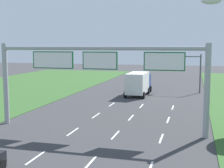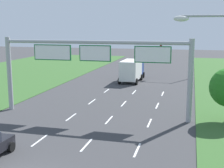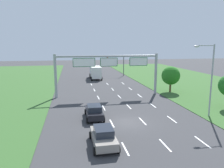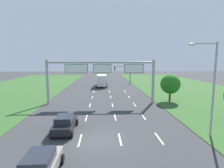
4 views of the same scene
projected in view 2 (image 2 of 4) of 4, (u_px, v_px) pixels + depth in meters
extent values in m
cube|color=white|center=(40.00, 140.00, 22.05)|extent=(0.14, 2.40, 0.01)
cube|color=white|center=(71.00, 117.00, 27.77)|extent=(0.14, 2.40, 0.01)
cube|color=white|center=(92.00, 102.00, 33.48)|extent=(0.14, 2.40, 0.01)
cube|color=white|center=(107.00, 91.00, 39.20)|extent=(0.14, 2.40, 0.01)
cube|color=white|center=(86.00, 145.00, 21.20)|extent=(0.14, 2.40, 0.01)
cube|color=white|center=(109.00, 120.00, 26.91)|extent=(0.14, 2.40, 0.01)
cube|color=white|center=(124.00, 104.00, 32.63)|extent=(0.14, 2.40, 0.01)
cube|color=white|center=(134.00, 92.00, 38.35)|extent=(0.14, 2.40, 0.01)
cube|color=white|center=(137.00, 150.00, 20.34)|extent=(0.14, 2.40, 0.01)
cube|color=white|center=(149.00, 123.00, 26.06)|extent=(0.14, 2.40, 0.01)
cube|color=white|center=(157.00, 106.00, 31.78)|extent=(0.14, 2.40, 0.01)
cube|color=white|center=(163.00, 94.00, 37.49)|extent=(0.14, 2.40, 0.01)
cylinder|color=black|center=(11.00, 147.00, 19.99)|extent=(0.22, 0.64, 0.64)
cube|color=navy|center=(136.00, 68.00, 48.70)|extent=(2.23, 2.13, 2.20)
cube|color=silver|center=(131.00, 70.00, 45.06)|extent=(2.44, 5.22, 2.71)
cylinder|color=black|center=(129.00, 74.00, 49.67)|extent=(0.29, 0.90, 0.90)
cylinder|color=black|center=(143.00, 75.00, 49.08)|extent=(0.29, 0.90, 0.90)
cylinder|color=black|center=(126.00, 77.00, 47.50)|extent=(0.29, 0.90, 0.90)
cylinder|color=black|center=(141.00, 77.00, 46.88)|extent=(0.29, 0.90, 0.90)
cylinder|color=black|center=(119.00, 81.00, 43.73)|extent=(0.29, 0.90, 0.90)
cylinder|color=black|center=(136.00, 82.00, 43.10)|extent=(0.29, 0.90, 0.90)
cylinder|color=#9EA0A5|center=(9.00, 74.00, 29.79)|extent=(0.44, 0.44, 7.00)
cylinder|color=#9EA0A5|center=(190.00, 81.00, 25.69)|extent=(0.44, 0.44, 7.00)
cylinder|color=#9EA0A5|center=(93.00, 42.00, 27.18)|extent=(16.80, 0.32, 0.32)
cube|color=#0C5B28|center=(53.00, 52.00, 28.29)|extent=(3.58, 0.12, 1.41)
cube|color=white|center=(52.00, 52.00, 28.23)|extent=(3.42, 0.01, 1.25)
cube|color=#0C5B28|center=(95.00, 53.00, 27.31)|extent=(2.87, 0.12, 1.41)
cube|color=white|center=(95.00, 53.00, 27.24)|extent=(2.71, 0.01, 1.25)
cube|color=#0C5B28|center=(153.00, 55.00, 26.07)|extent=(3.09, 0.12, 1.41)
cube|color=white|center=(153.00, 55.00, 26.01)|extent=(2.93, 0.01, 1.25)
cylinder|color=#47494F|center=(190.00, 61.00, 47.59)|extent=(0.20, 0.20, 5.60)
cylinder|color=#47494F|center=(176.00, 45.00, 47.69)|extent=(4.50, 0.14, 0.14)
cube|color=black|center=(161.00, 49.00, 48.36)|extent=(0.32, 0.36, 1.10)
sphere|color=red|center=(161.00, 46.00, 48.10)|extent=(0.22, 0.22, 0.22)
sphere|color=orange|center=(161.00, 49.00, 48.17)|extent=(0.22, 0.22, 0.22)
sphere|color=green|center=(161.00, 51.00, 48.23)|extent=(0.22, 0.22, 0.22)
cylinder|color=#9EA0A5|center=(209.00, 16.00, 12.47)|extent=(2.20, 0.10, 0.10)
ellipsoid|color=silver|center=(181.00, 19.00, 12.75)|extent=(0.64, 0.32, 0.24)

